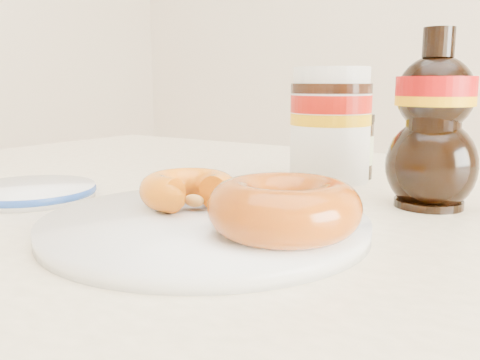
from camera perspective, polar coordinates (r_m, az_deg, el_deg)
The scene contains 8 objects.
dining_table at distance 0.51m, azimuth 9.56°, elevation -13.08°, with size 1.40×0.90×0.75m.
plate at distance 0.43m, azimuth -3.74°, elevation -4.71°, with size 0.26×0.26×0.01m.
donut_bitten at distance 0.46m, azimuth -5.52°, elevation -1.01°, with size 0.08×0.08×0.03m, color orange.
donut_whole at distance 0.37m, azimuth 4.73°, elevation -2.95°, with size 0.11×0.11×0.04m, color #923F09.
nutella_jar at distance 0.65m, azimuth 9.62°, elevation 6.32°, with size 0.10×0.10×0.14m.
syrup_bottle at distance 0.53m, azimuth 19.96°, elevation 6.07°, with size 0.09×0.07×0.17m, color black, non-canonical shape.
dark_jar at distance 0.68m, azimuth 11.98°, elevation 3.45°, with size 0.05×0.05×0.08m.
blue_rim_saucer at distance 0.59m, azimuth -21.48°, elevation -1.14°, with size 0.13×0.13×0.01m.
Camera 1 is at (0.19, -0.33, 0.87)m, focal length 40.00 mm.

